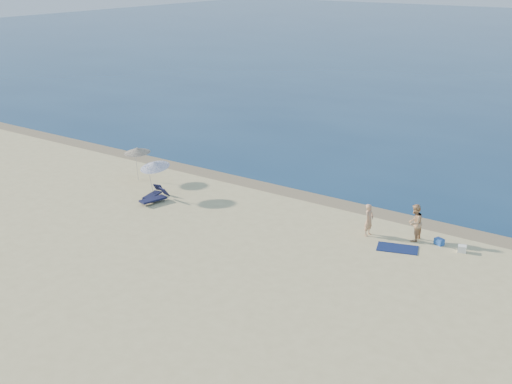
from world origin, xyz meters
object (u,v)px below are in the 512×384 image
person_right (415,223)px  umbrella_near (154,165)px  person_left (369,220)px  blue_cooler (439,242)px

person_right → umbrella_near: size_ratio=0.83×
person_left → umbrella_near: size_ratio=0.73×
blue_cooler → umbrella_near: (-15.50, -2.81, 1.71)m
person_left → blue_cooler: person_left is taller
person_right → blue_cooler: size_ratio=4.31×
blue_cooler → person_left: bearing=-141.6°
person_left → person_right: size_ratio=0.88×
person_right → blue_cooler: person_right is taller
person_left → person_right: (2.05, 0.69, 0.11)m
person_right → blue_cooler: 1.43m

